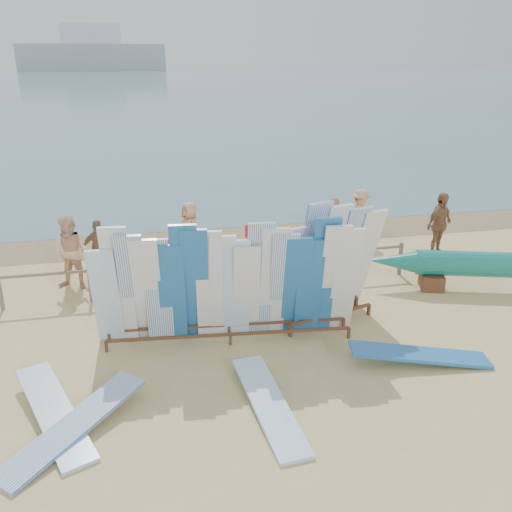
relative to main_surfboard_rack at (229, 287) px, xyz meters
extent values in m
plane|color=#D1BA78|center=(-0.94, -0.47, -1.20)|extent=(160.00, 160.00, 0.00)
cube|color=slate|center=(-0.94, 127.53, -1.20)|extent=(320.00, 240.00, 0.02)
cube|color=olive|center=(-0.94, 6.73, -1.20)|extent=(40.00, 2.60, 0.01)
cube|color=#999EA3|center=(-12.94, 179.53, 2.82)|extent=(45.00, 8.00, 8.00)
cube|color=silver|center=(-12.94, 179.53, 9.82)|extent=(18.00, 6.00, 6.00)
cube|color=#786D5B|center=(-0.94, 2.53, -0.40)|extent=(12.00, 0.06, 0.06)
cube|color=#786D5B|center=(-4.94, 2.53, -0.75)|extent=(0.08, 0.08, 0.90)
cube|color=#786D5B|center=(-2.94, 2.53, -0.75)|extent=(0.08, 0.08, 0.90)
cube|color=#786D5B|center=(-0.94, 2.53, -0.75)|extent=(0.08, 0.08, 0.90)
cube|color=#786D5B|center=(1.06, 2.53, -0.75)|extent=(0.08, 0.08, 0.90)
cube|color=#786D5B|center=(3.06, 2.53, -0.75)|extent=(0.08, 0.08, 0.90)
cube|color=#786D5B|center=(5.06, 2.53, -0.75)|extent=(0.08, 0.08, 0.90)
cube|color=brown|center=(-0.03, -0.21, -0.96)|extent=(4.95, 0.57, 0.06)
cube|color=brown|center=(0.01, 0.21, -0.96)|extent=(4.95, 0.57, 0.06)
cube|color=#99CFF5|center=(-2.42, 0.25, -0.11)|extent=(0.58, 0.64, 2.19)
cube|color=white|center=(-2.15, 0.22, 0.12)|extent=(0.59, 0.68, 2.64)
cube|color=white|center=(-1.87, 0.19, 0.04)|extent=(0.61, 0.85, 2.50)
cube|color=white|center=(-1.60, 0.17, 0.00)|extent=(0.60, 0.82, 2.40)
cube|color=white|center=(-1.41, 0.15, -0.03)|extent=(0.58, 0.57, 2.35)
cube|color=#2368B0|center=(-1.14, 0.12, -0.08)|extent=(0.58, 0.62, 2.24)
cube|color=#2368B0|center=(-0.86, 0.09, 0.13)|extent=(0.60, 0.81, 2.66)
cube|color=#2368B0|center=(-0.67, 0.07, 0.08)|extent=(0.60, 0.80, 2.56)
cube|color=white|center=(-0.40, 0.04, 0.04)|extent=(0.59, 0.65, 2.49)
cube|color=white|center=(-0.12, 0.01, -0.01)|extent=(0.59, 0.65, 2.39)
cube|color=#99CFF5|center=(0.15, -0.02, -0.06)|extent=(0.58, 0.64, 2.29)
cube|color=white|center=(0.34, -0.04, -0.12)|extent=(0.60, 0.76, 2.16)
cube|color=white|center=(0.62, -0.06, 0.11)|extent=(0.59, 0.72, 2.63)
cube|color=white|center=(0.89, -0.09, 0.06)|extent=(0.60, 0.75, 2.52)
cube|color=white|center=(1.08, -0.11, 0.00)|extent=(0.60, 0.82, 2.40)
cube|color=#2368B0|center=(1.35, -0.14, -0.05)|extent=(0.60, 0.77, 2.31)
cube|color=#2368B0|center=(1.63, -0.17, -0.08)|extent=(0.58, 0.64, 2.24)
cube|color=#2368B0|center=(1.90, -0.20, 0.14)|extent=(0.59, 0.70, 2.68)
cube|color=white|center=(2.09, -0.22, 0.07)|extent=(0.61, 0.87, 2.54)
cube|color=white|center=(2.37, -0.25, 0.03)|extent=(0.60, 0.79, 2.46)
cube|color=brown|center=(2.27, 0.15, -0.94)|extent=(2.04, 0.64, 0.06)
cube|color=brown|center=(2.14, 0.60, -0.94)|extent=(2.04, 0.64, 0.06)
cube|color=white|center=(1.26, 0.10, 0.00)|extent=(0.73, 0.76, 2.41)
cube|color=white|center=(1.74, 0.24, 0.24)|extent=(0.77, 0.91, 2.88)
cube|color=white|center=(2.22, 0.38, 0.18)|extent=(0.78, 0.93, 2.76)
cube|color=white|center=(2.70, 0.52, 0.12)|extent=(0.78, 0.95, 2.65)
cube|color=white|center=(3.09, 0.63, 0.06)|extent=(0.79, 0.96, 2.53)
cube|color=brown|center=(5.44, 1.52, -1.01)|extent=(0.71, 0.78, 0.39)
cone|color=#177E74|center=(4.51, 1.81, -0.51)|extent=(1.42, 0.97, 0.60)
cube|color=brown|center=(1.74, 0.75, -0.57)|extent=(0.92, 0.76, 0.05)
cube|color=white|center=(1.74, 0.75, -0.33)|extent=(0.41, 0.14, 0.37)
cube|color=#99CFF5|center=(0.23, -2.46, -1.20)|extent=(0.78, 2.74, 0.21)
cube|color=white|center=(-2.89, -2.42, -1.20)|extent=(2.25, 2.35, 0.32)
cube|color=#99CFF5|center=(-3.24, -2.00, -1.20)|extent=(1.54, 2.70, 0.33)
cube|color=#2368B0|center=(3.41, -1.67, -1.20)|extent=(2.75, 1.08, 0.37)
cube|color=#B11222|center=(-1.38, 3.65, -0.85)|extent=(0.71, 0.66, 0.05)
cube|color=#B11222|center=(-1.44, 3.91, -0.55)|extent=(0.63, 0.30, 0.60)
cube|color=#B11222|center=(-0.70, 3.72, -0.85)|extent=(0.75, 0.72, 0.05)
cube|color=#B11222|center=(-0.80, 3.96, -0.55)|extent=(0.63, 0.38, 0.60)
cube|color=#B11222|center=(1.33, 3.67, -0.60)|extent=(0.60, 0.88, 0.61)
cube|color=#B11222|center=(1.38, 4.00, -0.21)|extent=(0.52, 0.25, 0.38)
imported|color=beige|center=(-3.39, 3.48, -0.26)|extent=(1.01, 0.75, 1.88)
imported|color=beige|center=(3.13, 3.13, -0.39)|extent=(0.87, 0.73, 1.62)
imported|color=#8C6042|center=(3.80, 4.36, -0.32)|extent=(0.73, 0.62, 1.76)
imported|color=tan|center=(5.08, 5.40, -0.37)|extent=(1.16, 0.91, 1.67)
imported|color=tan|center=(-0.29, 4.99, -0.37)|extent=(0.65, 0.90, 1.67)
imported|color=#8C6042|center=(-2.76, 4.10, -0.42)|extent=(0.96, 0.50, 1.57)
imported|color=#8C6042|center=(6.81, 3.68, -0.26)|extent=(1.20, 0.93, 1.88)
camera|label=1|loc=(-1.61, -9.84, 4.43)|focal=38.00mm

